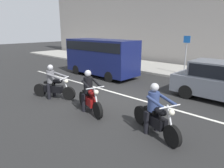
{
  "coord_description": "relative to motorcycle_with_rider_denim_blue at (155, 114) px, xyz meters",
  "views": [
    {
      "loc": [
        6.16,
        -6.26,
        3.09
      ],
      "look_at": [
        0.51,
        -0.26,
        0.85
      ],
      "focal_mm": 32.59,
      "sensor_mm": 36.0,
      "label": 1
    }
  ],
  "objects": [
    {
      "name": "motorcycle_with_rider_black_leather",
      "position": [
        -2.74,
        -0.21,
        0.02
      ],
      "size": [
        1.97,
        0.88,
        1.62
      ],
      "color": "black",
      "rests_on": "ground_plane"
    },
    {
      "name": "lane_marking_stripe",
      "position": [
        -2.54,
        2.21,
        -0.64
      ],
      "size": [
        18.0,
        0.14,
        0.01
      ],
      "primitive_type": "cube",
      "color": "silver",
      "rests_on": "ground_plane"
    },
    {
      "name": "building_facade",
      "position": [
        -3.26,
        12.71,
        4.36
      ],
      "size": [
        40.0,
        1.4,
        10.02
      ],
      "primitive_type": "cube",
      "color": "gray",
      "rests_on": "ground_plane"
    },
    {
      "name": "parked_sedan_slate_gray",
      "position": [
        0.52,
        4.61,
        0.23
      ],
      "size": [
        4.22,
        1.82,
        1.72
      ],
      "color": "slate",
      "rests_on": "ground_plane"
    },
    {
      "name": "ground_plane",
      "position": [
        -3.26,
        1.31,
        -0.65
      ],
      "size": [
        80.0,
        80.0,
        0.0
      ],
      "primitive_type": "plane",
      "color": "#252525"
    },
    {
      "name": "sidewalk_slab",
      "position": [
        -3.26,
        9.31,
        -0.58
      ],
      "size": [
        40.0,
        4.4,
        0.14
      ],
      "primitive_type": "cube",
      "color": "#99968E",
      "rests_on": "ground_plane"
    },
    {
      "name": "motorcycle_with_rider_gray",
      "position": [
        -5.16,
        -0.3,
        -0.01
      ],
      "size": [
        2.03,
        1.07,
        1.56
      ],
      "color": "black",
      "rests_on": "ground_plane"
    },
    {
      "name": "motorcycle_with_rider_denim_blue",
      "position": [
        0.0,
        0.0,
        0.0
      ],
      "size": [
        2.06,
        0.99,
        1.58
      ],
      "color": "black",
      "rests_on": "ground_plane"
    },
    {
      "name": "street_sign_post",
      "position": [
        -2.77,
        8.17,
        1.04
      ],
      "size": [
        0.44,
        0.08,
        2.55
      ],
      "color": "gray",
      "rests_on": "sidewalk_slab"
    },
    {
      "name": "parked_van_navy",
      "position": [
        -6.93,
        4.44,
        0.76
      ],
      "size": [
        5.16,
        1.96,
        2.43
      ],
      "color": "#11194C",
      "rests_on": "ground_plane"
    }
  ]
}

